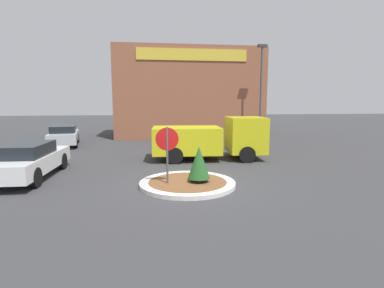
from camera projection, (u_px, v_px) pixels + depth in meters
ground_plane at (188, 185)px, 10.71m from camera, size 120.00×120.00×0.00m
traffic_island at (187, 183)px, 10.70m from camera, size 3.42×3.42×0.15m
stop_sign at (167, 146)px, 10.32m from camera, size 0.80×0.07×2.12m
island_shrub at (199, 162)px, 10.57m from camera, size 0.78×0.78×1.27m
utility_truck at (211, 138)px, 15.51m from camera, size 5.85×2.65×2.18m
storefront_building at (188, 94)px, 26.60m from camera, size 12.39×6.07×7.43m
parked_sedan_silver at (64, 135)px, 20.45m from camera, size 2.57×4.77×1.39m
parked_sedan_white at (29, 160)px, 11.66m from camera, size 1.88×4.83×1.40m
light_pole at (261, 86)px, 22.72m from camera, size 0.70×0.30×7.23m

